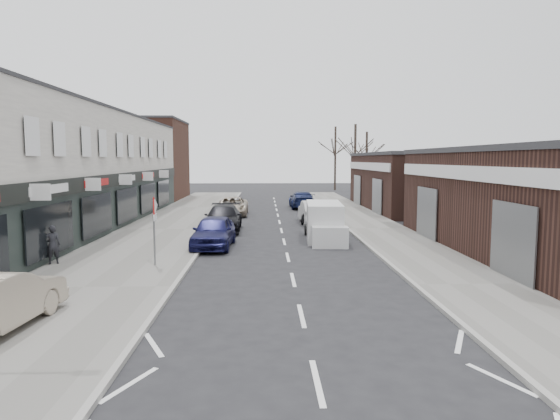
{
  "coord_description": "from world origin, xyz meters",
  "views": [
    {
      "loc": [
        -0.97,
        -6.96,
        4.18
      ],
      "look_at": [
        -0.5,
        8.44,
        2.6
      ],
      "focal_mm": 32.0,
      "sensor_mm": 36.0,
      "label": 1
    }
  ],
  "objects": [
    {
      "name": "brick_block_far",
      "position": [
        -13.5,
        45.0,
        4.0
      ],
      "size": [
        8.0,
        10.0,
        8.0
      ],
      "primitive_type": "cube",
      "color": "#4D2A21",
      "rests_on": "ground"
    },
    {
      "name": "white_van",
      "position": [
        2.1,
        18.48,
        0.91
      ],
      "size": [
        2.01,
        5.05,
        1.93
      ],
      "rotation": [
        0.0,
        0.0,
        -0.07
      ],
      "color": "silver",
      "rests_on": "ground"
    },
    {
      "name": "parked_car_right_b",
      "position": [
        2.2,
        25.56,
        0.66
      ],
      "size": [
        1.87,
        3.96,
        1.31
      ],
      "primitive_type": "imported",
      "rotation": [
        0.0,
        0.0,
        3.06
      ],
      "color": "black",
      "rests_on": "ground"
    },
    {
      "name": "pavement_left",
      "position": [
        -6.75,
        22.0,
        0.06
      ],
      "size": [
        5.5,
        64.0,
        0.12
      ],
      "primitive_type": "cube",
      "color": "slate",
      "rests_on": "ground"
    },
    {
      "name": "shop_terrace_left",
      "position": [
        -13.5,
        19.5,
        3.55
      ],
      "size": [
        8.0,
        41.0,
        7.1
      ],
      "primitive_type": "cube",
      "color": "silver",
      "rests_on": "ground"
    },
    {
      "name": "parked_car_right_a",
      "position": [
        2.2,
        25.15,
        0.75
      ],
      "size": [
        1.78,
        4.64,
        1.51
      ],
      "primitive_type": "imported",
      "rotation": [
        0.0,
        0.0,
        3.18
      ],
      "color": "silver",
      "rests_on": "ground"
    },
    {
      "name": "warning_sign",
      "position": [
        -5.16,
        12.0,
        2.2
      ],
      "size": [
        0.12,
        0.8,
        2.7
      ],
      "color": "slate",
      "rests_on": "pavement_left"
    },
    {
      "name": "tree_far_c",
      "position": [
        8.5,
        60.0,
        0.0
      ],
      "size": [
        3.6,
        3.6,
        8.5
      ],
      "primitive_type": null,
      "color": "#382D26",
      "rests_on": "ground"
    },
    {
      "name": "parked_car_left_a",
      "position": [
        -3.4,
        16.47,
        0.76
      ],
      "size": [
        1.99,
        4.52,
        1.51
      ],
      "primitive_type": "imported",
      "rotation": [
        0.0,
        0.0,
        -0.05
      ],
      "color": "#161746",
      "rests_on": "ground"
    },
    {
      "name": "parked_car_left_b",
      "position": [
        -3.4,
        21.95,
        0.74
      ],
      "size": [
        2.12,
        5.12,
        1.48
      ],
      "primitive_type": "imported",
      "rotation": [
        0.0,
        0.0,
        0.01
      ],
      "color": "black",
      "rests_on": "ground"
    },
    {
      "name": "pedestrian",
      "position": [
        -9.2,
        12.37,
        0.88
      ],
      "size": [
        0.64,
        0.52,
        1.51
      ],
      "primitive_type": "imported",
      "rotation": [
        0.0,
        0.0,
        3.47
      ],
      "color": "black",
      "rests_on": "pavement_left"
    },
    {
      "name": "parked_car_left_c",
      "position": [
        -3.4,
        30.04,
        0.68
      ],
      "size": [
        2.27,
        4.91,
        1.36
      ],
      "primitive_type": "imported",
      "rotation": [
        0.0,
        0.0,
        0.0
      ],
      "color": "tan",
      "rests_on": "ground"
    },
    {
      "name": "tree_far_b",
      "position": [
        11.5,
        54.0,
        0.0
      ],
      "size": [
        3.6,
        3.6,
        7.5
      ],
      "primitive_type": null,
      "color": "#382D26",
      "rests_on": "ground"
    },
    {
      "name": "parked_car_right_c",
      "position": [
        2.2,
        35.45,
        0.72
      ],
      "size": [
        2.08,
        4.98,
        1.44
      ],
      "primitive_type": "imported",
      "rotation": [
        0.0,
        0.0,
        3.15
      ],
      "color": "#141C40",
      "rests_on": "ground"
    },
    {
      "name": "tree_far_a",
      "position": [
        9.0,
        48.0,
        0.0
      ],
      "size": [
        3.6,
        3.6,
        8.0
      ],
      "primitive_type": null,
      "color": "#382D26",
      "rests_on": "ground"
    },
    {
      "name": "right_unit_far",
      "position": [
        12.5,
        34.0,
        2.25
      ],
      "size": [
        10.0,
        16.0,
        4.5
      ],
      "primitive_type": "cube",
      "color": "#381F19",
      "rests_on": "ground"
    },
    {
      "name": "pavement_right",
      "position": [
        5.75,
        22.0,
        0.06
      ],
      "size": [
        3.5,
        64.0,
        0.12
      ],
      "primitive_type": "cube",
      "color": "slate",
      "rests_on": "ground"
    }
  ]
}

